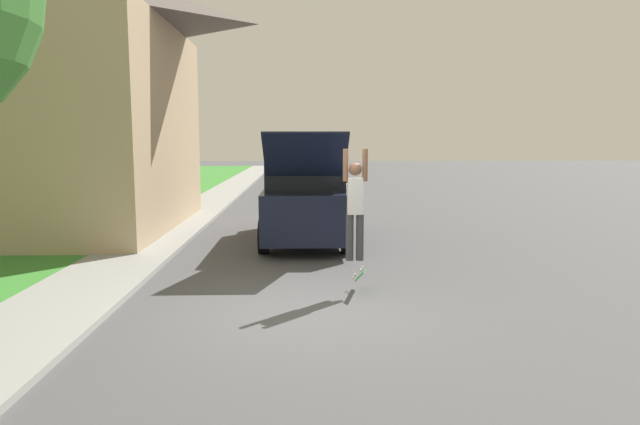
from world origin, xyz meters
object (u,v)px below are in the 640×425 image
skateboard (360,275)px  skateboarder (355,204)px  suv_parked (305,198)px  car_down_street (328,185)px

skateboard → skateboarder: bearing=-138.0°
suv_parked → skateboard: bearing=-79.8°
car_down_street → skateboard: bearing=-90.5°
car_down_street → skateboarder: (-0.24, -15.58, 0.93)m
skateboarder → skateboard: (0.11, 0.10, -1.23)m
suv_parked → skateboard: 5.18m
skateboarder → skateboard: size_ratio=2.38×
car_down_street → skateboard: size_ratio=5.87×
suv_parked → skateboarder: 5.22m
car_down_street → skateboarder: size_ratio=2.47×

